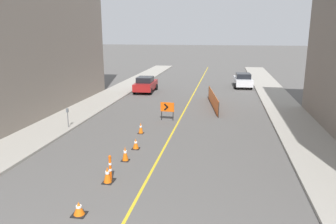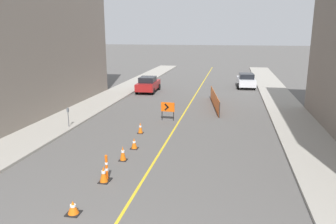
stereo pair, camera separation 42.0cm
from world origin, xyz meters
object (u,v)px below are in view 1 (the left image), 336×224
traffic_cone_fifth (141,128)px  parking_meter_near_curb (68,114)px  traffic_cone_third (125,154)px  traffic_cone_nearest (79,209)px  traffic_cone_second (107,175)px  parked_car_curb_mid (243,80)px  traffic_cone_fourth (136,144)px  delineator_post_front (110,170)px  arrow_barricade_primary (167,108)px  parked_car_curb_near (146,84)px

traffic_cone_fifth → parking_meter_near_curb: (-4.79, 0.05, 0.69)m
traffic_cone_third → traffic_cone_nearest: bearing=-91.3°
traffic_cone_second → parked_car_curb_mid: (6.59, 25.52, 0.45)m
traffic_cone_third → traffic_cone_fourth: (0.06, 1.69, -0.07)m
delineator_post_front → traffic_cone_second: bearing=-103.2°
traffic_cone_second → delineator_post_front: delineator_post_front is taller
arrow_barricade_primary → traffic_cone_nearest: bearing=-89.9°
parked_car_curb_near → traffic_cone_third: bearing=-81.2°
traffic_cone_third → traffic_cone_fifth: (-0.37, 4.39, -0.02)m
traffic_cone_fifth → traffic_cone_fourth: bearing=-81.0°
traffic_cone_second → arrow_barricade_primary: (0.71, 10.10, 0.55)m
traffic_cone_fourth → parked_car_curb_mid: bearing=73.1°
traffic_cone_fourth → delineator_post_front: bearing=-90.2°
traffic_cone_fourth → traffic_cone_fifth: traffic_cone_fifth is taller
traffic_cone_second → traffic_cone_fifth: size_ratio=1.03×
parked_car_curb_near → parking_meter_near_curb: bearing=-98.9°
delineator_post_front → parking_meter_near_curb: size_ratio=0.89×
traffic_cone_nearest → parked_car_curb_near: size_ratio=0.11×
traffic_cone_second → traffic_cone_fourth: bearing=89.0°
arrow_barricade_primary → parking_meter_near_curb: 6.70m
arrow_barricade_primary → parked_car_curb_mid: (5.88, 15.42, -0.11)m
parked_car_curb_near → parked_car_curb_mid: size_ratio=0.99×
traffic_cone_second → parking_meter_near_curb: parking_meter_near_curb is taller
traffic_cone_fourth → arrow_barricade_primary: size_ratio=0.45×
traffic_cone_nearest → arrow_barricade_primary: bearing=86.3°
delineator_post_front → parked_car_curb_mid: size_ratio=0.26×
traffic_cone_fourth → traffic_cone_fifth: (-0.43, 2.70, 0.05)m
parked_car_curb_mid → traffic_cone_third: bearing=-109.2°
traffic_cone_nearest → parking_meter_near_curb: 10.68m
traffic_cone_third → traffic_cone_fourth: bearing=88.1°
arrow_barricade_primary → parked_car_curb_mid: 16.50m
traffic_cone_fifth → parked_car_curb_near: (-3.12, 13.95, 0.46)m
traffic_cone_fourth → delineator_post_front: size_ratio=0.52×
traffic_cone_nearest → traffic_cone_fourth: traffic_cone_fourth is taller
delineator_post_front → traffic_cone_nearest: bearing=-93.2°
parking_meter_near_curb → traffic_cone_second: bearing=-53.1°
traffic_cone_nearest → parked_car_curb_mid: parked_car_curb_mid is taller
traffic_cone_second → parking_meter_near_curb: bearing=126.9°
traffic_cone_nearest → parked_car_curb_near: 23.52m
arrow_barricade_primary → parking_meter_near_curb: parking_meter_near_curb is taller
traffic_cone_third → traffic_cone_second: bearing=-90.3°
traffic_cone_third → traffic_cone_fifth: 4.41m
traffic_cone_nearest → parked_car_curb_mid: 28.83m
traffic_cone_nearest → traffic_cone_fifth: (-0.26, 9.33, 0.10)m
traffic_cone_second → parking_meter_near_curb: (-5.15, 6.86, 0.68)m
traffic_cone_second → parked_car_curb_near: size_ratio=0.16×
traffic_cone_second → traffic_cone_third: traffic_cone_third is taller
traffic_cone_second → parked_car_curb_near: parked_car_curb_near is taller
traffic_cone_nearest → delineator_post_front: bearing=86.8°
traffic_cone_third → parked_car_curb_near: parked_car_curb_near is taller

